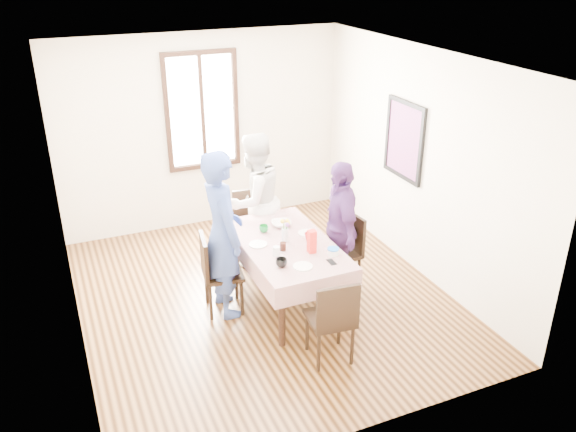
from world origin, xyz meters
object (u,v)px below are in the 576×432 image
Objects in this scene: person_far at (253,200)px; person_left at (222,234)px; chair_right at (339,253)px; dining_table at (286,273)px; chair_near at (330,318)px; chair_left at (223,273)px; chair_far at (253,228)px; person_right at (339,228)px.

person_left is at bearing 31.70° from person_far.
person_far is (-0.69, 1.00, 0.40)m from chair_right.
dining_table is 1.71× the size of chair_near.
dining_table is 0.71m from chair_left.
chair_far is at bearing 151.58° from chair_left.
dining_table is 1.71× the size of chair_far.
chair_far is (0.00, 1.07, 0.08)m from dining_table.
chair_left is at bearing 125.86° from chair_near.
person_far is at bearing 27.91° from chair_right.
person_far is (0.00, 1.05, 0.48)m from dining_table.
chair_far is 2.13m from chair_near.
chair_left is at bearing 79.34° from chair_right.
chair_near is at bearing -153.09° from person_left.
chair_near is (-0.69, -1.12, 0.00)m from chair_right.
dining_table is 1.71× the size of chair_right.
chair_right is at bearing 102.82° from person_far.
chair_near is 2.15m from person_far.
chair_far is 0.49× the size of person_left.
chair_right is at bearing 64.65° from chair_near.
person_left is 1.17× the size of person_right.
chair_far is at bearing 27.40° from chair_right.
chair_right is at bearing 94.28° from chair_left.
person_left is (-1.36, 0.10, 0.47)m from chair_right.
chair_right is 1.23m from chair_far.
person_right reaches higher than chair_far.
chair_left is 0.47m from person_left.
chair_right is 1.00× the size of chair_far.
person_right is (0.67, -1.00, -0.06)m from person_far.
person_far is at bearing -38.57° from person_left.
chair_right and chair_near have the same top height.
person_left is at bearing 167.74° from dining_table.
chair_left is 0.53× the size of person_far.
person_left is at bearing 125.20° from chair_near.
dining_table is 0.88m from person_left.
person_far reaches higher than chair_right.
dining_table is 0.98× the size of person_right.
chair_left is 0.49× the size of person_left.
person_far is at bearing 151.00° from chair_left.
person_left reaches higher than chair_far.
chair_near is at bearing -17.23° from person_right.
chair_near is at bearing 37.88° from chair_left.
chair_far is 0.57× the size of person_right.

